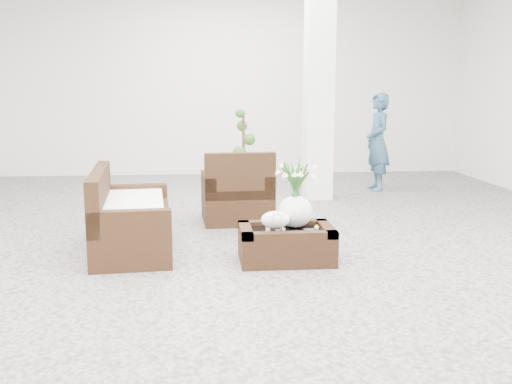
{
  "coord_description": "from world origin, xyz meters",
  "views": [
    {
      "loc": [
        -0.55,
        -6.07,
        1.68
      ],
      "look_at": [
        0.0,
        -0.1,
        0.62
      ],
      "focal_mm": 42.13,
      "sensor_mm": 36.0,
      "label": 1
    }
  ],
  "objects": [
    {
      "name": "coffee_table",
      "position": [
        0.26,
        -0.48,
        0.16
      ],
      "size": [
        0.9,
        0.6,
        0.31
      ],
      "primitive_type": "cube",
      "color": "#331E0F",
      "rests_on": "ground"
    },
    {
      "name": "tealight",
      "position": [
        0.56,
        -0.46,
        0.33
      ],
      "size": [
        0.04,
        0.04,
        0.03
      ],
      "primitive_type": "cylinder",
      "color": "white",
      "rests_on": "coffee_table"
    },
    {
      "name": "sheep_figurine",
      "position": [
        0.14,
        -0.58,
        0.42
      ],
      "size": [
        0.28,
        0.23,
        0.21
      ],
      "primitive_type": "ellipsoid",
      "color": "white",
      "rests_on": "coffee_table"
    },
    {
      "name": "topiary",
      "position": [
        0.11,
        3.22,
        0.66
      ],
      "size": [
        0.35,
        0.35,
        1.31
      ],
      "primitive_type": null,
      "color": "#2C4D18",
      "rests_on": "ground"
    },
    {
      "name": "planter_narcissus",
      "position": [
        0.36,
        -0.38,
        0.71
      ],
      "size": [
        0.44,
        0.44,
        0.8
      ],
      "primitive_type": null,
      "color": "white",
      "rests_on": "coffee_table"
    },
    {
      "name": "armchair",
      "position": [
        -0.11,
        1.33,
        0.45
      ],
      "size": [
        0.89,
        0.86,
        0.9
      ],
      "primitive_type": "cube",
      "rotation": [
        0.0,
        0.0,
        3.2
      ],
      "color": "#331E0F",
      "rests_on": "ground"
    },
    {
      "name": "shopper",
      "position": [
        2.3,
        3.41,
        0.79
      ],
      "size": [
        0.41,
        0.6,
        1.58
      ],
      "primitive_type": "imported",
      "rotation": [
        0.0,
        0.0,
        -1.51
      ],
      "color": "#2E5268",
      "rests_on": "ground"
    },
    {
      "name": "loveseat",
      "position": [
        -1.27,
        0.06,
        0.42
      ],
      "size": [
        0.89,
        1.64,
        0.85
      ],
      "primitive_type": "cube",
      "rotation": [
        0.0,
        0.0,
        1.65
      ],
      "color": "#331E0F",
      "rests_on": "ground"
    },
    {
      "name": "ground",
      "position": [
        0.0,
        0.0,
        0.0
      ],
      "size": [
        11.0,
        11.0,
        0.0
      ],
      "primitive_type": "plane",
      "color": "gray",
      "rests_on": "ground"
    },
    {
      "name": "column",
      "position": [
        1.2,
        2.8,
        1.75
      ],
      "size": [
        0.4,
        0.4,
        3.5
      ],
      "primitive_type": "cube",
      "color": "white",
      "rests_on": "ground"
    }
  ]
}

